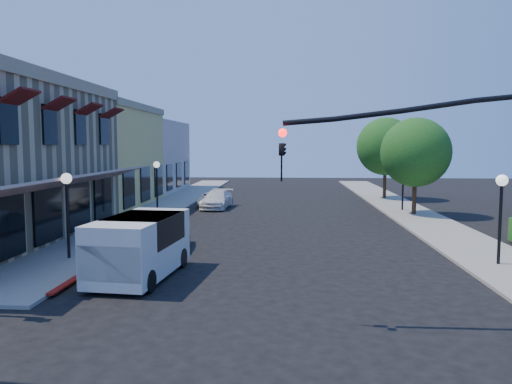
# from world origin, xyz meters

# --- Properties ---
(ground) EXTENTS (120.00, 120.00, 0.00)m
(ground) POSITION_xyz_m (0.00, 0.00, 0.00)
(ground) COLOR black
(ground) RESTS_ON ground
(sidewalk_left) EXTENTS (3.50, 50.00, 0.12)m
(sidewalk_left) POSITION_xyz_m (-8.75, 27.00, 0.06)
(sidewalk_left) COLOR gray
(sidewalk_left) RESTS_ON ground
(sidewalk_right) EXTENTS (3.50, 50.00, 0.12)m
(sidewalk_right) POSITION_xyz_m (8.75, 27.00, 0.06)
(sidewalk_right) COLOR gray
(sidewalk_right) RESTS_ON ground
(curb_red_strip) EXTENTS (0.25, 10.00, 0.06)m
(curb_red_strip) POSITION_xyz_m (-6.90, 8.00, 0.00)
(curb_red_strip) COLOR maroon
(curb_red_strip) RESTS_ON ground
(yellow_stucco_building) EXTENTS (10.00, 12.00, 7.60)m
(yellow_stucco_building) POSITION_xyz_m (-15.50, 26.00, 3.80)
(yellow_stucco_building) COLOR #D2B55E
(yellow_stucco_building) RESTS_ON ground
(pink_stucco_building) EXTENTS (10.00, 12.00, 7.00)m
(pink_stucco_building) POSITION_xyz_m (-15.50, 38.00, 3.50)
(pink_stucco_building) COLOR #CDAB9B
(pink_stucco_building) RESTS_ON ground
(street_tree_a) EXTENTS (4.56, 4.56, 6.48)m
(street_tree_a) POSITION_xyz_m (8.80, 22.00, 4.19)
(street_tree_a) COLOR black
(street_tree_a) RESTS_ON ground
(street_tree_b) EXTENTS (4.94, 4.94, 7.02)m
(street_tree_b) POSITION_xyz_m (8.80, 32.00, 4.54)
(street_tree_b) COLOR black
(street_tree_b) RESTS_ON ground
(signal_mast_arm) EXTENTS (8.01, 0.39, 6.00)m
(signal_mast_arm) POSITION_xyz_m (5.86, 1.50, 4.09)
(signal_mast_arm) COLOR black
(signal_mast_arm) RESTS_ON ground
(lamppost_left_near) EXTENTS (0.44, 0.44, 3.57)m
(lamppost_left_near) POSITION_xyz_m (-8.50, 8.00, 2.74)
(lamppost_left_near) COLOR black
(lamppost_left_near) RESTS_ON ground
(lamppost_left_far) EXTENTS (0.44, 0.44, 3.57)m
(lamppost_left_far) POSITION_xyz_m (-8.50, 22.00, 2.74)
(lamppost_left_far) COLOR black
(lamppost_left_far) RESTS_ON ground
(lamppost_right_near) EXTENTS (0.44, 0.44, 3.57)m
(lamppost_right_near) POSITION_xyz_m (8.50, 8.00, 2.74)
(lamppost_right_near) COLOR black
(lamppost_right_near) RESTS_ON ground
(lamppost_right_far) EXTENTS (0.44, 0.44, 3.57)m
(lamppost_right_far) POSITION_xyz_m (8.50, 24.00, 2.74)
(lamppost_right_far) COLOR black
(lamppost_right_far) RESTS_ON ground
(white_van) EXTENTS (2.62, 5.12, 2.18)m
(white_van) POSITION_xyz_m (-4.84, 5.56, 1.26)
(white_van) COLOR silver
(white_van) RESTS_ON ground
(parked_car_a) EXTENTS (1.72, 3.48, 1.14)m
(parked_car_a) POSITION_xyz_m (-4.80, 10.61, 0.57)
(parked_car_a) COLOR black
(parked_car_a) RESTS_ON ground
(parked_car_b) EXTENTS (1.47, 3.81, 1.24)m
(parked_car_b) POSITION_xyz_m (-6.20, 13.00, 0.62)
(parked_car_b) COLOR #B3B6B9
(parked_car_b) RESTS_ON ground
(parked_car_c) EXTENTS (2.24, 4.70, 1.32)m
(parked_car_c) POSITION_xyz_m (-4.80, 25.00, 0.66)
(parked_car_c) COLOR white
(parked_car_c) RESTS_ON ground
(parked_car_d) EXTENTS (2.04, 3.90, 1.05)m
(parked_car_d) POSITION_xyz_m (-5.46, 26.00, 0.52)
(parked_car_d) COLOR #B4B8B9
(parked_car_d) RESTS_ON ground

